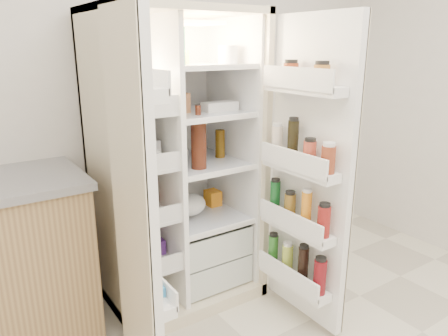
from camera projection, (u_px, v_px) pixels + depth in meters
wall_back at (156, 83)px, 2.84m from camera, size 4.00×0.02×2.70m
refrigerator at (176, 184)px, 2.70m from camera, size 0.92×0.70×1.80m
freezer_door at (135, 208)px, 1.90m from camera, size 0.15×0.40×1.72m
fridge_door at (308, 180)px, 2.36m from camera, size 0.17×0.58×1.72m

